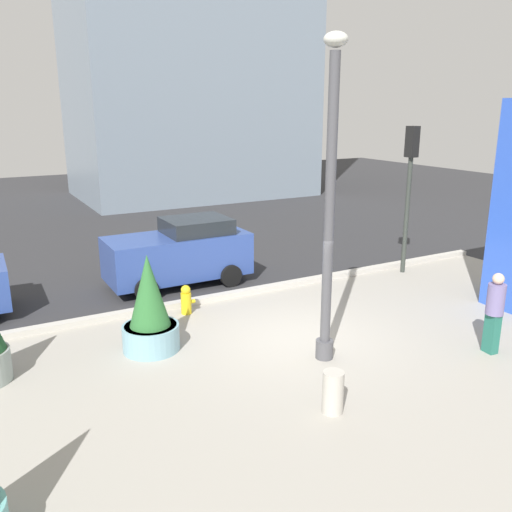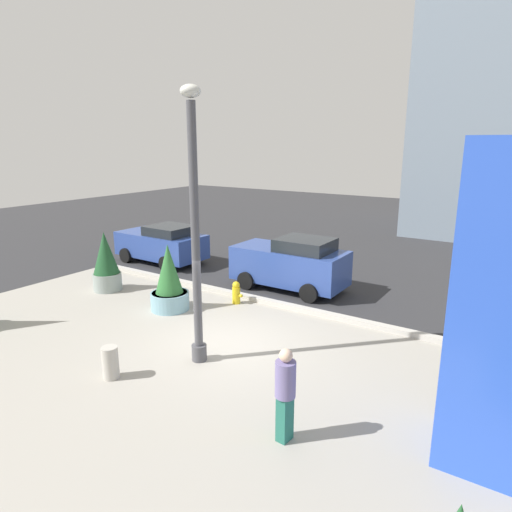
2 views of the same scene
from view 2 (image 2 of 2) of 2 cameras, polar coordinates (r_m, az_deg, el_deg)
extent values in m
plane|color=#2D2D30|center=(15.08, 5.49, -5.60)|extent=(60.00, 60.00, 0.00)
cube|color=#9E998E|center=(10.60, -10.50, -14.77)|extent=(18.00, 10.00, 0.02)
cube|color=#B7B2A8|center=(14.32, 3.83, -6.32)|extent=(18.00, 0.24, 0.16)
cylinder|color=#4C4C51|center=(11.11, -7.23, -12.07)|extent=(0.36, 0.36, 0.40)
cylinder|color=#4C4C51|center=(10.19, -7.71, 2.09)|extent=(0.20, 0.20, 5.96)
ellipsoid|color=silver|center=(10.02, -8.34, 20.04)|extent=(0.44, 0.44, 0.28)
cube|color=blue|center=(7.86, 29.18, -6.22)|extent=(1.46, 1.46, 5.20)
cylinder|color=#7AA8B7|center=(14.37, -10.87, -5.62)|extent=(1.20, 1.20, 0.57)
cylinder|color=#382819|center=(14.28, -10.92, -4.63)|extent=(1.10, 1.10, 0.04)
cone|color=#2D6B33|center=(14.05, -11.07, -1.58)|extent=(0.86, 0.86, 1.54)
cylinder|color=gray|center=(16.76, -18.34, -3.10)|extent=(0.99, 0.99, 0.63)
cylinder|color=#382819|center=(16.67, -18.42, -2.13)|extent=(0.91, 0.91, 0.04)
cone|color=#1E4C28|center=(16.49, -18.62, 0.40)|extent=(0.89, 0.89, 1.47)
cylinder|color=gold|center=(14.63, -2.53, -5.03)|extent=(0.26, 0.26, 0.55)
sphere|color=gold|center=(14.52, -2.54, -3.71)|extent=(0.24, 0.24, 0.24)
cylinder|color=gold|center=(14.53, -1.99, -5.05)|extent=(0.12, 0.10, 0.10)
cylinder|color=#B2ADA3|center=(10.68, -18.01, -12.77)|extent=(0.36, 0.36, 0.75)
cylinder|color=#333833|center=(11.71, 27.60, -3.93)|extent=(0.14, 0.14, 3.56)
cube|color=black|center=(11.28, 28.90, 6.91)|extent=(0.28, 0.32, 0.90)
sphere|color=yellow|center=(11.42, 29.14, 8.32)|extent=(0.18, 0.18, 0.18)
cube|color=#2D4793|center=(15.95, 4.24, -1.18)|extent=(4.03, 1.77, 1.20)
cube|color=#1E2328|center=(15.48, 6.25, 1.41)|extent=(1.82, 1.56, 0.43)
cylinder|color=black|center=(16.02, -1.26, -3.13)|extent=(0.64, 0.22, 0.64)
cylinder|color=black|center=(17.44, 2.04, -1.68)|extent=(0.64, 0.22, 0.64)
cylinder|color=black|center=(14.81, 6.76, -4.70)|extent=(0.64, 0.22, 0.64)
cylinder|color=black|center=(16.34, 9.56, -2.98)|extent=(0.64, 0.22, 0.64)
cube|color=#2D4793|center=(19.95, -11.95, 1.41)|extent=(4.02, 1.98, 1.01)
cube|color=#1E2328|center=(19.39, -10.85, 3.22)|extent=(1.83, 1.70, 0.39)
cylinder|color=black|center=(20.37, -16.18, 0.09)|extent=(0.65, 0.24, 0.64)
cylinder|color=black|center=(21.56, -12.33, 1.09)|extent=(0.65, 0.24, 0.64)
cylinder|color=black|center=(18.57, -11.37, -0.97)|extent=(0.65, 0.24, 0.64)
cylinder|color=black|center=(19.86, -7.48, 0.18)|extent=(0.65, 0.24, 0.64)
cube|color=#236656|center=(8.33, 3.67, -19.88)|extent=(0.22, 0.30, 0.87)
cylinder|color=slate|center=(7.93, 3.76, -15.34)|extent=(0.39, 0.39, 0.65)
sphere|color=beige|center=(7.72, 3.82, -12.49)|extent=(0.23, 0.23, 0.23)
camera|label=1|loc=(12.72, -60.44, 6.66)|focal=37.85mm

